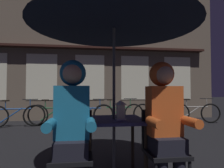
{
  "coord_description": "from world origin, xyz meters",
  "views": [
    {
      "loc": [
        -0.35,
        -2.42,
        1.08
      ],
      "look_at": [
        0.0,
        0.18,
        1.17
      ],
      "focal_mm": 31.6,
      "sensor_mm": 36.0,
      "label": 1
    }
  ],
  "objects_px": {
    "cafe_table": "(114,127)",
    "person_right_hooded": "(165,113)",
    "bicycle_fifth": "(157,113)",
    "chair_right": "(163,146)",
    "bicycle_third": "(87,115)",
    "bicycle_nearest": "(16,116)",
    "lantern": "(121,109)",
    "patio_umbrella": "(114,13)",
    "person_left_hooded": "(72,115)",
    "bicycle_fourth": "(119,113)",
    "bicycle_furthest": "(195,113)",
    "bicycle_second": "(54,114)",
    "chair_left": "(72,149)"
  },
  "relations": [
    {
      "from": "person_right_hooded",
      "to": "bicycle_fifth",
      "type": "relative_size",
      "value": 0.83
    },
    {
      "from": "bicycle_fourth",
      "to": "chair_right",
      "type": "bearing_deg",
      "value": -93.3
    },
    {
      "from": "cafe_table",
      "to": "chair_right",
      "type": "distance_m",
      "value": 0.62
    },
    {
      "from": "cafe_table",
      "to": "bicycle_third",
      "type": "height_order",
      "value": "bicycle_third"
    },
    {
      "from": "cafe_table",
      "to": "person_right_hooded",
      "type": "relative_size",
      "value": 0.53
    },
    {
      "from": "patio_umbrella",
      "to": "person_left_hooded",
      "type": "height_order",
      "value": "patio_umbrella"
    },
    {
      "from": "cafe_table",
      "to": "person_right_hooded",
      "type": "distance_m",
      "value": 0.67
    },
    {
      "from": "bicycle_fifth",
      "to": "chair_right",
      "type": "bearing_deg",
      "value": -109.73
    },
    {
      "from": "person_left_hooded",
      "to": "chair_left",
      "type": "bearing_deg",
      "value": 90.0
    },
    {
      "from": "bicycle_third",
      "to": "person_right_hooded",
      "type": "bearing_deg",
      "value": -79.68
    },
    {
      "from": "lantern",
      "to": "chair_right",
      "type": "distance_m",
      "value": 0.62
    },
    {
      "from": "bicycle_fourth",
      "to": "bicycle_second",
      "type": "bearing_deg",
      "value": -179.73
    },
    {
      "from": "lantern",
      "to": "person_right_hooded",
      "type": "height_order",
      "value": "person_right_hooded"
    },
    {
      "from": "bicycle_nearest",
      "to": "patio_umbrella",
      "type": "bearing_deg",
      "value": -57.78
    },
    {
      "from": "person_right_hooded",
      "to": "bicycle_third",
      "type": "bearing_deg",
      "value": 100.32
    },
    {
      "from": "chair_right",
      "to": "bicycle_nearest",
      "type": "distance_m",
      "value": 5.1
    },
    {
      "from": "patio_umbrella",
      "to": "bicycle_nearest",
      "type": "distance_m",
      "value": 4.84
    },
    {
      "from": "bicycle_second",
      "to": "bicycle_furthest",
      "type": "relative_size",
      "value": 1.01
    },
    {
      "from": "bicycle_nearest",
      "to": "chair_right",
      "type": "bearing_deg",
      "value": -55.43
    },
    {
      "from": "bicycle_fifth",
      "to": "bicycle_furthest",
      "type": "height_order",
      "value": "same"
    },
    {
      "from": "person_right_hooded",
      "to": "bicycle_nearest",
      "type": "xyz_separation_m",
      "value": [
        -2.89,
        4.26,
        -0.5
      ]
    },
    {
      "from": "chair_right",
      "to": "bicycle_third",
      "type": "relative_size",
      "value": 0.52
    },
    {
      "from": "chair_right",
      "to": "bicycle_third",
      "type": "xyz_separation_m",
      "value": [
        -0.77,
        4.17,
        -0.14
      ]
    },
    {
      "from": "bicycle_fourth",
      "to": "bicycle_furthest",
      "type": "relative_size",
      "value": 1.01
    },
    {
      "from": "patio_umbrella",
      "to": "bicycle_second",
      "type": "xyz_separation_m",
      "value": [
        -1.32,
        3.96,
        -1.71
      ]
    },
    {
      "from": "person_left_hooded",
      "to": "bicycle_fourth",
      "type": "relative_size",
      "value": 0.83
    },
    {
      "from": "person_right_hooded",
      "to": "bicycle_fifth",
      "type": "bearing_deg",
      "value": 70.51
    },
    {
      "from": "chair_right",
      "to": "bicycle_fifth",
      "type": "height_order",
      "value": "chair_right"
    },
    {
      "from": "chair_right",
      "to": "bicycle_fourth",
      "type": "distance_m",
      "value": 4.35
    },
    {
      "from": "cafe_table",
      "to": "person_left_hooded",
      "type": "distance_m",
      "value": 0.67
    },
    {
      "from": "cafe_table",
      "to": "person_left_hooded",
      "type": "bearing_deg",
      "value": -138.43
    },
    {
      "from": "lantern",
      "to": "bicycle_fourth",
      "type": "xyz_separation_m",
      "value": [
        0.67,
        4.08,
        -0.51
      ]
    },
    {
      "from": "bicycle_third",
      "to": "bicycle_nearest",
      "type": "bearing_deg",
      "value": 179.21
    },
    {
      "from": "bicycle_nearest",
      "to": "bicycle_furthest",
      "type": "bearing_deg",
      "value": 0.28
    },
    {
      "from": "chair_left",
      "to": "bicycle_fifth",
      "type": "xyz_separation_m",
      "value": [
        2.53,
        4.37,
        -0.14
      ]
    },
    {
      "from": "cafe_table",
      "to": "lantern",
      "type": "xyz_separation_m",
      "value": [
        0.06,
        -0.11,
        0.22
      ]
    },
    {
      "from": "bicycle_second",
      "to": "bicycle_third",
      "type": "xyz_separation_m",
      "value": [
        1.03,
        -0.16,
        0.0
      ]
    },
    {
      "from": "chair_left",
      "to": "bicycle_second",
      "type": "relative_size",
      "value": 0.52
    },
    {
      "from": "bicycle_fourth",
      "to": "lantern",
      "type": "bearing_deg",
      "value": -99.29
    },
    {
      "from": "cafe_table",
      "to": "bicycle_second",
      "type": "height_order",
      "value": "bicycle_second"
    },
    {
      "from": "lantern",
      "to": "bicycle_third",
      "type": "xyz_separation_m",
      "value": [
        -0.35,
        3.91,
        -0.51
      ]
    },
    {
      "from": "chair_right",
      "to": "bicycle_fifth",
      "type": "distance_m",
      "value": 4.65
    },
    {
      "from": "lantern",
      "to": "chair_left",
      "type": "height_order",
      "value": "lantern"
    },
    {
      "from": "patio_umbrella",
      "to": "person_right_hooded",
      "type": "bearing_deg",
      "value": -41.57
    },
    {
      "from": "bicycle_third",
      "to": "patio_umbrella",
      "type": "bearing_deg",
      "value": -85.64
    },
    {
      "from": "chair_left",
      "to": "bicycle_nearest",
      "type": "height_order",
      "value": "chair_left"
    },
    {
      "from": "bicycle_third",
      "to": "bicycle_fourth",
      "type": "bearing_deg",
      "value": 9.49
    },
    {
      "from": "chair_right",
      "to": "bicycle_nearest",
      "type": "bearing_deg",
      "value": 124.57
    },
    {
      "from": "chair_right",
      "to": "person_right_hooded",
      "type": "xyz_separation_m",
      "value": [
        0.0,
        -0.06,
        0.36
      ]
    },
    {
      "from": "lantern",
      "to": "person_left_hooded",
      "type": "xyz_separation_m",
      "value": [
        -0.54,
        -0.31,
        -0.01
      ]
    }
  ]
}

